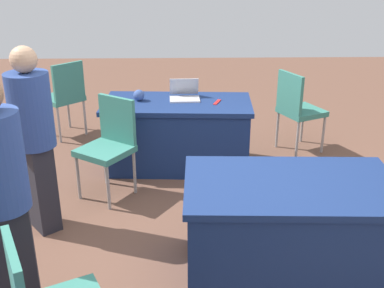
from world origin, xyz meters
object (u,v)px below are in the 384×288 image
scissors_red (217,102)px  person_organiser (34,133)px  table_foreground (178,134)px  chair_by_pillar (110,141)px  chair_tucked_left (64,94)px  yarn_ball (139,95)px  chair_near_front (297,107)px  table_back_left (288,228)px  person_attendee_browsing (1,191)px  laptop_silver (185,95)px

scissors_red → person_organiser: bearing=-31.6°
table_foreground → chair_by_pillar: 0.92m
chair_tucked_left → yarn_ball: bearing=-85.6°
chair_near_front → scissors_red: size_ratio=5.34×
person_organiser → yarn_ball: (-0.74, -1.29, -0.07)m
table_back_left → scissors_red: bearing=-78.2°
table_foreground → person_attendee_browsing: person_attendee_browsing is taller
table_foreground → laptop_silver: (-0.08, -0.11, 0.41)m
table_back_left → yarn_ball: 2.33m
chair_tucked_left → person_attendee_browsing: 3.21m
table_foreground → scissors_red: bearing=175.1°
person_attendee_browsing → table_foreground: bearing=46.5°
table_foreground → yarn_ball: size_ratio=13.52×
laptop_silver → yarn_ball: size_ratio=2.76×
yarn_ball → laptop_silver: bearing=-173.4°
person_organiser → chair_tucked_left: bearing=-31.7°
table_back_left → chair_tucked_left: bearing=-51.6°
table_back_left → person_attendee_browsing: bearing=11.0°
scissors_red → chair_by_pillar: bearing=-39.9°
yarn_ball → scissors_red: 0.84m
person_organiser → yarn_ball: 1.49m
chair_tucked_left → chair_near_front: bearing=-56.0°
chair_by_pillar → scissors_red: size_ratio=5.31×
person_attendee_browsing → scissors_red: bearing=38.0°
chair_tucked_left → yarn_ball: (-1.01, 0.87, 0.23)m
chair_tucked_left → laptop_silver: bearing=-73.5°
table_foreground → person_organiser: bearing=47.3°
chair_tucked_left → scissors_red: bearing=-72.4°
table_back_left → laptop_silver: bearing=-70.0°
laptop_silver → yarn_ball: 0.49m
person_attendee_browsing → scissors_red: 2.67m
person_attendee_browsing → person_organiser: size_ratio=1.02×
table_foreground → yarn_ball: 0.59m
table_foreground → table_back_left: 2.06m
chair_near_front → chair_by_pillar: 2.26m
table_foreground → chair_by_pillar: chair_by_pillar is taller
table_foreground → chair_by_pillar: (0.64, 0.63, 0.18)m
table_foreground → table_back_left: bearing=113.1°
chair_near_front → person_organiser: 3.02m
table_back_left → scissors_red: scissors_red is taller
table_back_left → chair_by_pillar: chair_by_pillar is taller
chair_by_pillar → laptop_silver: bearing=-100.3°
table_foreground → chair_tucked_left: (1.42, -0.92, 0.19)m
chair_tucked_left → scissors_red: size_ratio=5.40×
chair_by_pillar → chair_near_front: bearing=-119.6°
table_back_left → chair_near_front: 2.35m
chair_near_front → person_attendee_browsing: bearing=-68.3°
table_foreground → scissors_red: scissors_red is taller
person_organiser → laptop_silver: (-1.22, -1.35, -0.09)m
chair_near_front → chair_tucked_left: chair_tucked_left is taller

